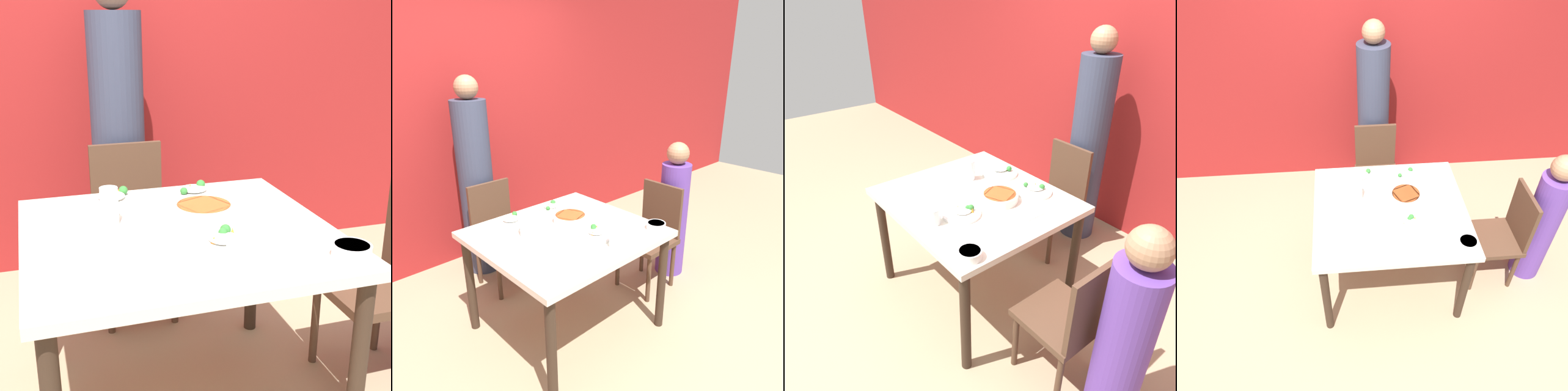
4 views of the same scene
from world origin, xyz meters
The scene contains 14 objects.
wall_back centered at (0.00, 1.53, 1.35)m, with size 10.00×0.06×2.70m.
dining_table centered at (0.00, 0.00, 0.68)m, with size 1.12×1.04×0.78m.
chair_adult_spot centered at (-0.02, 0.86, 0.48)m, with size 0.40×0.40×0.89m.
chair_child_spot centered at (0.90, -0.06, 0.48)m, with size 0.40×0.40×0.89m.
person_adult centered at (-0.02, 1.18, 0.82)m, with size 0.29×0.29×1.74m.
bowl_curry centered at (0.13, 0.10, 0.81)m, with size 0.24×0.24×0.05m.
plate_rice_adult centered at (0.11, -0.19, 0.79)m, with size 0.24×0.24×0.06m.
plate_rice_child centered at (-0.17, 0.36, 0.79)m, with size 0.26×0.26×0.06m.
plate_noodles centered at (0.19, 0.36, 0.79)m, with size 0.24×0.24×0.06m.
bowl_rice_small centered at (0.47, -0.40, 0.80)m, with size 0.13×0.13×0.05m.
glass_water_tall centered at (0.09, -0.38, 0.83)m, with size 0.08×0.08×0.10m.
glass_water_short centered at (-0.23, 0.13, 0.85)m, with size 0.07×0.07×0.15m.
napkin_folded centered at (0.35, 0.14, 0.78)m, with size 0.14×0.14×0.01m.
fork_steel centered at (-0.41, -0.22, 0.78)m, with size 0.18×0.02×0.01m.
Camera 1 is at (-0.49, -1.79, 1.53)m, focal length 50.00 mm.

